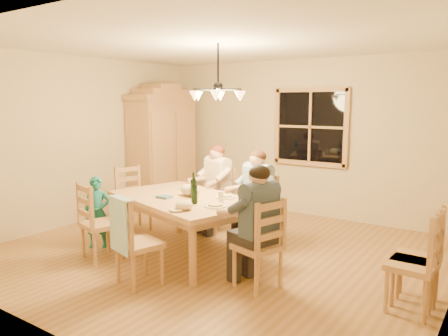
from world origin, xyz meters
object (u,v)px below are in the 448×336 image
Objects in this scene: chair_end_left at (134,211)px; adult_plaid_man at (257,186)px; chair_near_left at (101,236)px; chair_spare_front at (411,280)px; chair_far_right at (257,225)px; wine_bottle_a at (193,185)px; armoire at (162,151)px; chair_near_right at (140,257)px; wine_bottle_b at (194,190)px; chandelier at (218,94)px; chair_far_left at (217,212)px; adult_slate_man at (258,211)px; chair_end_right at (257,260)px; child at (97,212)px; chair_spare_back at (415,274)px; adult_woman at (217,178)px; dining_table at (184,204)px.

chair_end_left is 2.06m from adult_plaid_man.
chair_near_left is 1.00× the size of chair_spare_front.
wine_bottle_a reaches higher than chair_far_right.
wine_bottle_a is at bearing 58.36° from chair_near_left.
wine_bottle_a is 2.73m from chair_spare_front.
armoire is 3.06m from chair_near_left.
wine_bottle_b is at bearing 97.01° from chair_near_right.
chandelier is 2.32m from chair_near_left.
chair_far_left is at bearing 0.00° from adult_plaid_man.
armoire is 4.09m from adult_slate_man.
child is (-2.46, -0.09, 0.19)m from chair_end_right.
chair_end_left is 1.00× the size of chair_end_right.
chair_spare_front is at bearing 179.59° from chair_spare_back.
chair_near_right is at bearing 114.41° from chair_spare_back.
chair_end_right is (1.10, 0.65, 0.00)m from chair_near_right.
wine_bottle_b is at bearing 130.11° from chair_far_left.
chair_end_right is 1.46m from adult_plaid_man.
armoire reaches higher than chair_near_left.
adult_plaid_man is (0.41, 1.82, 0.54)m from chair_near_right.
wine_bottle_a is 1.00× the size of wine_bottle_b.
chair_near_left and chair_end_left have the same top height.
adult_woman is at bearing 90.00° from chair_near_left.
chair_spare_front is (3.94, 0.45, -0.19)m from child.
chandelier is at bearing 50.62° from wine_bottle_a.
wine_bottle_a is 1.44m from child.
chair_near_right is (0.43, -2.07, 0.00)m from chair_far_left.
adult_plaid_man reaches higher than chair_near_right.
chair_far_left is 2.16m from adult_slate_man.
chair_far_left is (-0.56, 0.75, -1.77)m from chandelier.
chair_end_left is at bearing 176.57° from chandelier.
chair_far_left is 2.11m from chair_near_right.
adult_slate_man is at bearing 46.74° from chair_near_right.
adult_slate_man is 0.89× the size of child.
armoire reaches higher than chair_end_left.
chair_spare_back is at bearing 8.90° from wine_bottle_b.
chandelier is 0.33× the size of armoire.
chair_end_right is 1.51m from chair_spare_front.
chair_end_right is 1.13× the size of adult_slate_man.
adult_woman reaches higher than child.
child is (0.94, -2.36, -0.57)m from armoire.
armoire is at bearing 133.12° from chair_near_left.
chandelier reaches higher than chair_end_left.
chair_far_left is 1.00× the size of chair_end_right.
adult_woman reaches higher than chair_end_right.
adult_plaid_man reaches higher than chair_far_right.
dining_table is 1.07m from chair_far_right.
dining_table is at bearing 92.82° from chair_spare_back.
wine_bottle_b is (2.42, -2.11, -0.13)m from armoire.
adult_woman reaches higher than wine_bottle_a.
armoire is 2.63× the size of adult_slate_man.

